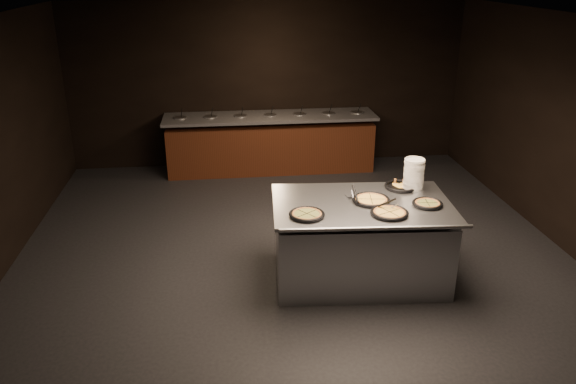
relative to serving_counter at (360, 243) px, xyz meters
name	(u,v)px	position (x,y,z in m)	size (l,w,h in m)	color
room	(298,155)	(-0.69, 0.30, 0.99)	(7.02, 8.02, 2.92)	black
salad_bar	(271,146)	(-0.69, 3.86, -0.02)	(3.70, 0.83, 1.18)	#4E2212
serving_counter	(360,243)	(0.00, 0.00, 0.00)	(2.08, 1.41, 0.96)	silver
plate_stack	(414,174)	(0.70, 0.35, 0.69)	(0.24, 0.24, 0.37)	white
pan_veggie_whole	(307,214)	(-0.67, -0.28, 0.52)	(0.38, 0.38, 0.04)	black
pan_cheese_whole	(371,200)	(0.11, 0.02, 0.52)	(0.43, 0.43, 0.04)	black
pan_cheese_slices_a	(401,186)	(0.57, 0.39, 0.52)	(0.39, 0.39, 0.04)	black
pan_cheese_slices_b	(390,213)	(0.22, -0.34, 0.52)	(0.41, 0.41, 0.04)	black
pan_veggie_slices	(427,204)	(0.71, -0.15, 0.52)	(0.34, 0.34, 0.04)	black
server_left	(354,194)	(-0.08, 0.06, 0.59)	(0.11, 0.35, 0.17)	silver
server_right	(391,204)	(0.26, -0.25, 0.57)	(0.30, 0.12, 0.15)	silver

